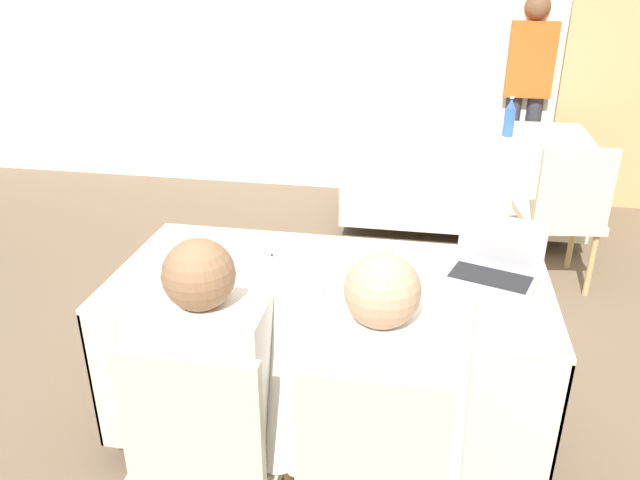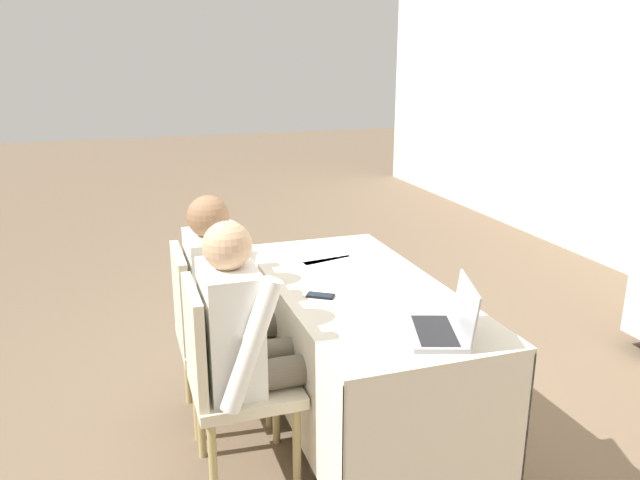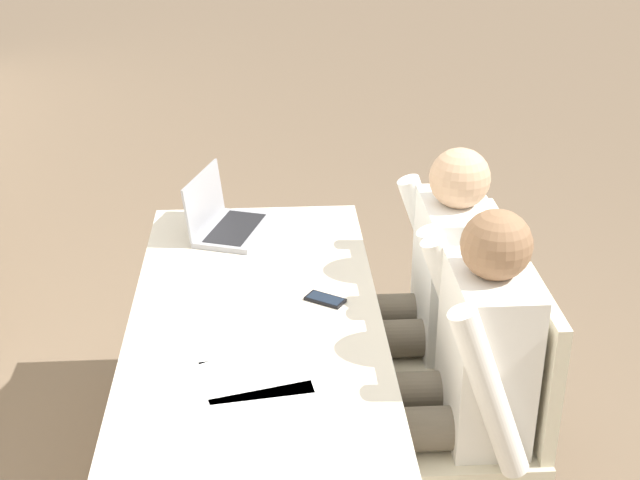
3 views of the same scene
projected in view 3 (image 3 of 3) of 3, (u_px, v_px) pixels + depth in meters
name	position (u px, v px, depth m)	size (l,w,h in m)	color
conference_table_near	(257.00, 361.00, 2.84)	(1.66, 0.78, 0.72)	beige
laptop	(226.00, 221.00, 3.29)	(0.39, 0.33, 0.22)	#99999E
cell_phone	(325.00, 299.00, 2.84)	(0.12, 0.14, 0.01)	black
paper_beside_laptop	(272.00, 412.00, 2.32)	(0.28, 0.34, 0.00)	white
paper_centre_table	(255.00, 377.00, 2.46)	(0.25, 0.32, 0.00)	white
paper_left_edge	(204.00, 341.00, 2.62)	(0.32, 0.36, 0.00)	white
chair_near_left	(489.00, 413.00, 2.68)	(0.44, 0.44, 0.90)	tan
chair_near_right	(456.00, 327.00, 3.13)	(0.44, 0.44, 0.90)	tan
person_checkered_shirt	(459.00, 369.00, 2.61)	(0.50, 0.52, 1.16)	#665B4C
person_white_shirt	(430.00, 288.00, 3.05)	(0.50, 0.52, 1.16)	#665B4C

